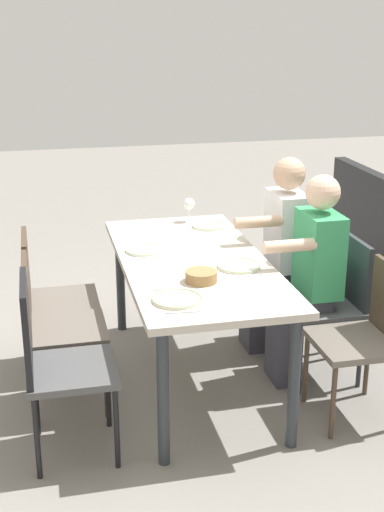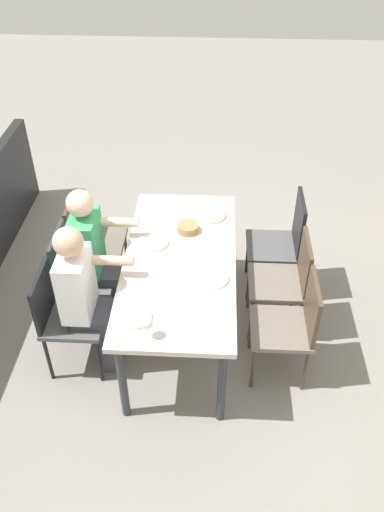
# 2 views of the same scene
# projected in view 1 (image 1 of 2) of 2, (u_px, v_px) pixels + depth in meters

# --- Properties ---
(ground_plane) EXTENTS (16.00, 16.00, 0.00)m
(ground_plane) POSITION_uv_depth(u_px,v_px,m) (193.00, 378.00, 4.33)
(ground_plane) COLOR gray
(dining_table) EXTENTS (1.78, 0.83, 0.78)m
(dining_table) POSITION_uv_depth(u_px,v_px,m) (193.00, 272.00, 4.10)
(dining_table) COLOR beige
(dining_table) RESTS_ON ground
(chair_west_north) EXTENTS (0.44, 0.44, 0.95)m
(chair_west_north) POSITION_uv_depth(u_px,v_px,m) (53.00, 357.00, 3.42)
(chair_west_north) COLOR #4F4F50
(chair_west_north) RESTS_ON ground
(chair_west_south) EXTENTS (0.44, 0.44, 0.87)m
(chair_west_south) POSITION_uv_depth(u_px,v_px,m) (368.00, 331.00, 3.79)
(chair_west_south) COLOR #6A6158
(chair_west_south) RESTS_ON ground
(chair_mid_north) EXTENTS (0.44, 0.44, 0.88)m
(chair_mid_north) POSITION_uv_depth(u_px,v_px,m) (52.00, 322.00, 3.87)
(chair_mid_north) COLOR #6A6158
(chair_mid_north) RESTS_ON ground
(chair_mid_south) EXTENTS (0.44, 0.44, 0.88)m
(chair_mid_south) POSITION_uv_depth(u_px,v_px,m) (333.00, 297.00, 4.22)
(chair_mid_south) COLOR #5B5E61
(chair_mid_south) RESTS_ON ground
(chair_east_north) EXTENTS (0.44, 0.44, 0.88)m
(chair_east_north) POSITION_uv_depth(u_px,v_px,m) (48.00, 293.00, 4.30)
(chair_east_north) COLOR #6A6158
(chair_east_north) RESTS_ON ground
(chair_east_south) EXTENTS (0.44, 0.44, 0.88)m
(chair_east_south) POSITION_uv_depth(u_px,v_px,m) (304.00, 270.00, 4.65)
(chair_east_south) COLOR #4F4F50
(chair_east_south) RESTS_ON ground
(diner_woman_green) EXTENTS (0.35, 0.49, 1.27)m
(diner_woman_green) POSITION_uv_depth(u_px,v_px,m) (308.00, 274.00, 4.13)
(diner_woman_green) COLOR #3F3F4C
(diner_woman_green) RESTS_ON ground
(diner_man_white) EXTENTS (0.34, 0.49, 1.28)m
(diner_man_white) POSITION_uv_depth(u_px,v_px,m) (277.00, 248.00, 4.55)
(diner_man_white) COLOR #3F3F4C
(diner_man_white) RESTS_ON ground
(plate_0) EXTENTS (0.25, 0.25, 0.02)m
(plate_0) POSITION_uv_depth(u_px,v_px,m) (177.00, 299.00, 3.49)
(plate_0) COLOR silver
(plate_0) RESTS_ON dining_table
(fork_0) EXTENTS (0.03, 0.17, 0.01)m
(fork_0) POSITION_uv_depth(u_px,v_px,m) (183.00, 312.00, 3.35)
(fork_0) COLOR silver
(fork_0) RESTS_ON dining_table
(spoon_0) EXTENTS (0.03, 0.17, 0.01)m
(spoon_0) POSITION_uv_depth(u_px,v_px,m) (171.00, 289.00, 3.63)
(spoon_0) COLOR silver
(spoon_0) RESTS_ON dining_table
(plate_1) EXTENTS (0.25, 0.25, 0.02)m
(plate_1) POSITION_uv_depth(u_px,v_px,m) (239.00, 266.00, 3.94)
(plate_1) COLOR white
(plate_1) RESTS_ON dining_table
(fork_1) EXTENTS (0.02, 0.17, 0.01)m
(fork_1) POSITION_uv_depth(u_px,v_px,m) (247.00, 276.00, 3.81)
(fork_1) COLOR silver
(fork_1) RESTS_ON dining_table
(spoon_1) EXTENTS (0.03, 0.17, 0.01)m
(spoon_1) POSITION_uv_depth(u_px,v_px,m) (232.00, 258.00, 4.08)
(spoon_1) COLOR silver
(spoon_1) RESTS_ON dining_table
(plate_2) EXTENTS (0.23, 0.23, 0.02)m
(plate_2) POSITION_uv_depth(u_px,v_px,m) (145.00, 250.00, 4.21)
(plate_2) COLOR white
(plate_2) RESTS_ON dining_table
(fork_2) EXTENTS (0.03, 0.17, 0.01)m
(fork_2) POSITION_uv_depth(u_px,v_px,m) (149.00, 259.00, 4.07)
(fork_2) COLOR silver
(fork_2) RESTS_ON dining_table
(spoon_2) EXTENTS (0.02, 0.17, 0.01)m
(spoon_2) POSITION_uv_depth(u_px,v_px,m) (141.00, 243.00, 4.35)
(spoon_2) COLOR silver
(spoon_2) RESTS_ON dining_table
(plate_3) EXTENTS (0.22, 0.22, 0.02)m
(plate_3) POSITION_uv_depth(u_px,v_px,m) (209.00, 226.00, 4.69)
(plate_3) COLOR white
(plate_3) RESTS_ON dining_table
(wine_glass_3) EXTENTS (0.08, 0.08, 0.17)m
(wine_glass_3) POSITION_uv_depth(u_px,v_px,m) (189.00, 204.00, 4.78)
(wine_glass_3) COLOR white
(wine_glass_3) RESTS_ON dining_table
(fork_3) EXTENTS (0.02, 0.17, 0.01)m
(fork_3) POSITION_uv_depth(u_px,v_px,m) (214.00, 233.00, 4.55)
(fork_3) COLOR silver
(fork_3) RESTS_ON dining_table
(spoon_3) EXTENTS (0.02, 0.17, 0.01)m
(spoon_3) POSITION_uv_depth(u_px,v_px,m) (203.00, 220.00, 4.83)
(spoon_3) COLOR silver
(spoon_3) RESTS_ON dining_table
(bread_basket) EXTENTS (0.17, 0.17, 0.06)m
(bread_basket) POSITION_uv_depth(u_px,v_px,m) (201.00, 276.00, 3.72)
(bread_basket) COLOR #9E7547
(bread_basket) RESTS_ON dining_table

